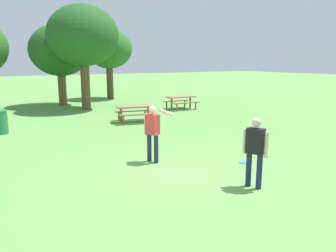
% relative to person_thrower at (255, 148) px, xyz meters
% --- Properties ---
extents(ground_plane, '(120.00, 120.00, 0.00)m').
position_rel_person_thrower_xyz_m(ground_plane, '(-1.03, 1.76, -0.94)').
color(ground_plane, '#609947').
extents(person_thrower, '(0.34, 0.58, 1.64)m').
position_rel_person_thrower_xyz_m(person_thrower, '(0.00, 0.00, 0.00)').
color(person_thrower, '#1E234C').
rests_on(person_thrower, ground).
extents(person_catcher, '(0.80, 0.58, 1.64)m').
position_rel_person_thrower_xyz_m(person_catcher, '(-1.07, 2.90, 0.02)').
color(person_catcher, '#1E234C').
rests_on(person_catcher, ground).
extents(frisbee, '(0.29, 0.29, 0.03)m').
position_rel_person_thrower_xyz_m(frisbee, '(1.14, 1.47, -0.93)').
color(frisbee, '#2D9EDB').
rests_on(frisbee, ground).
extents(picnic_table_near, '(1.96, 1.75, 0.77)m').
position_rel_person_thrower_xyz_m(picnic_table_near, '(1.18, 8.93, -0.38)').
color(picnic_table_near, olive).
rests_on(picnic_table_near, ground).
extents(picnic_table_far, '(1.70, 1.42, 0.77)m').
position_rel_person_thrower_xyz_m(picnic_table_far, '(5.35, 11.31, -0.38)').
color(picnic_table_far, olive).
rests_on(picnic_table_far, ground).
extents(trash_can_beside_table, '(0.59, 0.59, 0.96)m').
position_rel_person_thrower_xyz_m(trash_can_beside_table, '(-4.54, 9.30, -0.46)').
color(trash_can_beside_table, '#237047').
rests_on(trash_can_beside_table, ground).
extents(tree_far_right, '(3.82, 3.82, 5.13)m').
position_rel_person_thrower_xyz_m(tree_far_right, '(-0.31, 16.72, 2.54)').
color(tree_far_right, brown).
rests_on(tree_far_right, ground).
extents(tree_slender_mid, '(4.12, 4.12, 6.04)m').
position_rel_person_thrower_xyz_m(tree_slender_mid, '(0.46, 14.21, 3.31)').
color(tree_slender_mid, brown).
rests_on(tree_slender_mid, ground).
extents(tree_back_left, '(3.47, 3.47, 5.21)m').
position_rel_person_thrower_xyz_m(tree_back_left, '(3.72, 18.72, 2.75)').
color(tree_back_left, brown).
rests_on(tree_back_left, ground).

